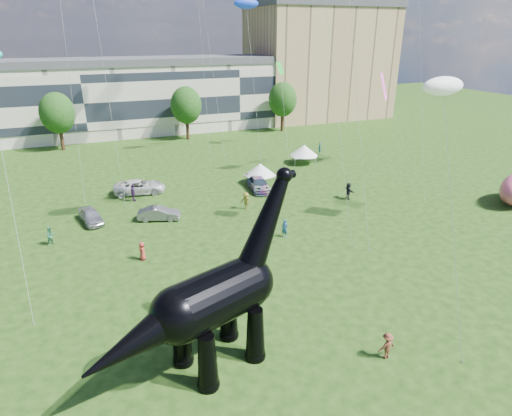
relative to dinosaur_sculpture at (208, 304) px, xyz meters
name	(u,v)px	position (x,y,z in m)	size (l,w,h in m)	color
ground	(265,336)	(3.76, 1.12, -4.06)	(220.00, 220.00, 0.00)	#16330C
terrace_row	(83,102)	(-4.24, 63.12, 1.94)	(78.00, 11.00, 12.00)	beige
apartment_block	(318,64)	(43.76, 66.12, 6.94)	(28.00, 18.00, 22.00)	tan
tree_mid_left	(57,110)	(-8.24, 54.12, 2.23)	(5.20, 5.20, 9.44)	#382314
tree_mid_right	(186,102)	(11.76, 54.12, 2.23)	(5.20, 5.20, 9.44)	#382314
tree_far_right	(283,97)	(29.76, 54.12, 2.23)	(5.20, 5.20, 9.44)	#382314
dinosaur_sculpture	(208,304)	(0.00, 0.00, 0.00)	(12.96, 6.29, 10.76)	black
car_silver	(91,216)	(-5.35, 22.97, -3.35)	(1.67, 4.16, 1.42)	#B4B3B8
car_grey	(159,214)	(0.90, 21.11, -3.39)	(1.42, 4.08, 1.34)	slate
car_white	(140,187)	(0.20, 29.54, -3.26)	(2.65, 5.75, 1.60)	silver
car_dark	(259,184)	(13.28, 25.50, -3.34)	(2.02, 4.97, 1.44)	#595960
gazebo_near	(260,170)	(14.35, 27.61, -2.29)	(4.62, 4.62, 2.52)	white
gazebo_far	(304,150)	(23.37, 33.35, -2.18)	(4.89, 4.89, 2.68)	white
visitors	(185,221)	(2.73, 17.92, -3.17)	(52.86, 40.83, 1.87)	#AD332B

